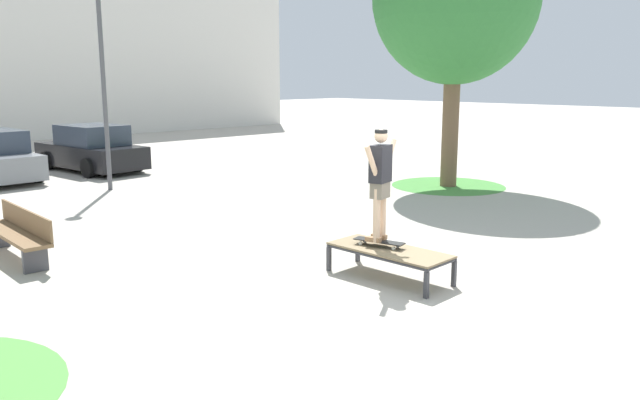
% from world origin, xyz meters
% --- Properties ---
extents(ground_plane, '(120.00, 120.00, 0.00)m').
position_xyz_m(ground_plane, '(0.00, 0.00, 0.00)').
color(ground_plane, '#B2AA9E').
extents(skate_box, '(0.82, 1.92, 0.46)m').
position_xyz_m(skate_box, '(-0.26, 0.34, 0.41)').
color(skate_box, '#38383D').
rests_on(skate_box, ground).
extents(skateboard, '(0.39, 0.82, 0.09)m').
position_xyz_m(skateboard, '(-0.27, 0.53, 0.54)').
color(skateboard, black).
rests_on(skateboard, skate_box).
extents(skater, '(0.99, 0.36, 1.69)m').
position_xyz_m(skater, '(-0.27, 0.54, 1.53)').
color(skater, beige).
rests_on(skater, skateboard).
extents(grass_patch_near_right, '(3.16, 3.16, 0.01)m').
position_xyz_m(grass_patch_near_right, '(7.33, 4.47, 0.00)').
color(grass_patch_near_right, '#47893D').
rests_on(grass_patch_near_right, ground).
extents(car_black, '(2.22, 4.34, 1.50)m').
position_xyz_m(car_black, '(1.44, 14.26, 0.69)').
color(car_black, black).
rests_on(car_black, ground).
extents(park_bench, '(0.51, 2.41, 0.83)m').
position_xyz_m(park_bench, '(-3.90, 5.36, 0.45)').
color(park_bench, brown).
rests_on(park_bench, ground).
extents(light_post, '(0.36, 0.36, 5.83)m').
position_xyz_m(light_post, '(0.23, 10.52, 3.83)').
color(light_post, '#4C4C51').
rests_on(light_post, ground).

